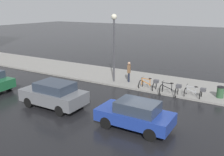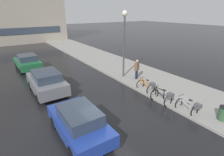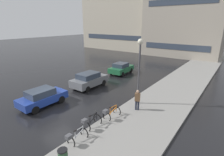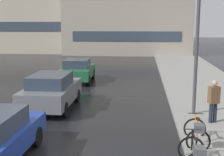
% 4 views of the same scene
% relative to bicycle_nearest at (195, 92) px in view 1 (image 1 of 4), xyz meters
% --- Properties ---
extents(ground_plane, '(140.00, 140.00, 0.00)m').
position_rel_bicycle_nearest_xyz_m(ground_plane, '(-4.04, 1.91, -0.47)').
color(ground_plane, black).
extents(sidewalk_kerb, '(4.80, 60.00, 0.14)m').
position_rel_bicycle_nearest_xyz_m(sidewalk_kerb, '(1.96, 11.91, -0.40)').
color(sidewalk_kerb, gray).
rests_on(sidewalk_kerb, ground).
extents(bicycle_nearest, '(0.70, 1.34, 0.93)m').
position_rel_bicycle_nearest_xyz_m(bicycle_nearest, '(0.00, 0.00, 0.00)').
color(bicycle_nearest, black).
rests_on(bicycle_nearest, ground).
extents(bicycle_second, '(0.76, 1.42, 1.01)m').
position_rel_bicycle_nearest_xyz_m(bicycle_second, '(-0.34, 1.59, 0.04)').
color(bicycle_second, black).
rests_on(bicycle_second, ground).
extents(bicycle_third, '(0.82, 1.47, 1.00)m').
position_rel_bicycle_nearest_xyz_m(bicycle_third, '(-0.01, 3.32, 0.04)').
color(bicycle_third, black).
rests_on(bicycle_third, ground).
extents(car_blue, '(1.82, 3.89, 1.47)m').
position_rel_bicycle_nearest_xyz_m(car_blue, '(-5.88, 1.69, 0.29)').
color(car_blue, navy).
rests_on(car_blue, ground).
extents(car_grey, '(1.98, 4.09, 1.60)m').
position_rel_bicycle_nearest_xyz_m(car_grey, '(-5.84, 7.25, 0.36)').
color(car_grey, slate).
rests_on(car_grey, ground).
extents(pedestrian, '(0.46, 0.37, 1.78)m').
position_rel_bicycle_nearest_xyz_m(pedestrian, '(0.94, 5.49, 0.54)').
color(pedestrian, '#1E2333').
rests_on(pedestrian, ground).
extents(streetlamp, '(0.44, 0.44, 5.50)m').
position_rel_bicycle_nearest_xyz_m(streetlamp, '(0.40, 6.58, 3.34)').
color(streetlamp, '#424247').
rests_on(streetlamp, ground).
extents(trash_bin, '(0.49, 0.49, 0.91)m').
position_rel_bicycle_nearest_xyz_m(trash_bin, '(0.73, -1.46, -0.01)').
color(trash_bin, '#2D5133').
rests_on(trash_bin, ground).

